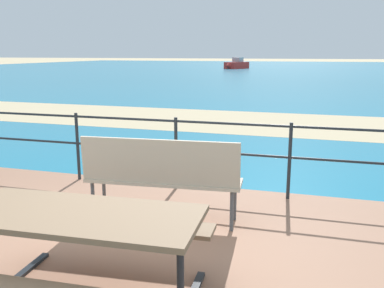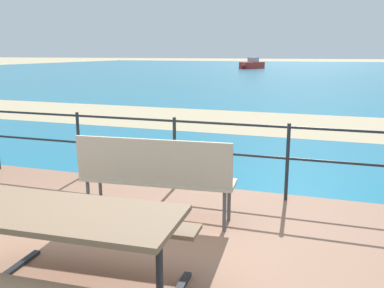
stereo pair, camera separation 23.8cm
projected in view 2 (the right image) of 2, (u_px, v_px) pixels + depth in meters
The scene contains 8 objects.
ground_plane at pixel (73, 281), 3.50m from camera, with size 240.00×240.00×0.00m, color tan.
patio_paving at pixel (73, 277), 3.49m from camera, with size 6.40×5.20×0.06m, color #996B51.
sea_water at pixel (313, 72), 40.55m from camera, with size 90.00×90.00×0.01m, color teal.
beach_strip at pixel (255, 122), 11.38m from camera, with size 54.00×3.85×0.01m, color tan.
picnic_table at pixel (61, 234), 2.91m from camera, with size 1.74×1.42×0.74m.
park_bench at pixel (155, 172), 4.44m from camera, with size 1.70×0.54×0.94m.
railing_fence at pixel (174, 143), 5.57m from camera, with size 5.94×0.04×0.97m.
boat_mid at pixel (252, 65), 47.71m from camera, with size 2.56×3.62×1.25m.
Camera 2 is at (1.95, -2.70, 1.86)m, focal length 39.37 mm.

